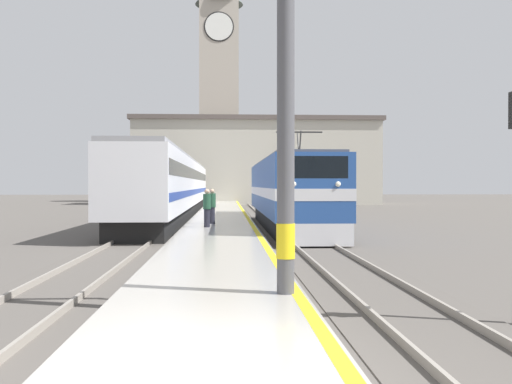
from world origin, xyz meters
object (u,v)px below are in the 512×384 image
clock_tower (219,79)px  catenary_mast (289,72)px  locomotive_train (288,193)px  second_waiting_passenger (207,207)px  person_on_platform (212,205)px  passenger_train (175,186)px

clock_tower → catenary_mast: bearing=-88.4°
locomotive_train → clock_tower: (-4.06, 46.81, 14.12)m
catenary_mast → second_waiting_passenger: 16.34m
locomotive_train → catenary_mast: 20.90m
locomotive_train → person_on_platform: 4.56m
catenary_mast → clock_tower: clock_tower is taller
second_waiting_passenger → catenary_mast: bearing=-83.2°
passenger_train → second_waiting_passenger: 16.79m
locomotive_train → person_on_platform: (-3.85, -2.38, -0.56)m
passenger_train → clock_tower: clock_tower is taller
locomotive_train → passenger_train: 13.65m
second_waiting_passenger → clock_tower: 53.55m
person_on_platform → clock_tower: 51.33m
locomotive_train → catenary_mast: catenary_mast is taller
locomotive_train → passenger_train: locomotive_train is taller
person_on_platform → clock_tower: size_ratio=0.06×
locomotive_train → passenger_train: size_ratio=0.48×
second_waiting_passenger → person_on_platform: bearing=85.7°
second_waiting_passenger → clock_tower: clock_tower is taller
person_on_platform → passenger_train: bearing=101.7°
locomotive_train → catenary_mast: size_ratio=2.53×
person_on_platform → catenary_mast: bearing=-84.6°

